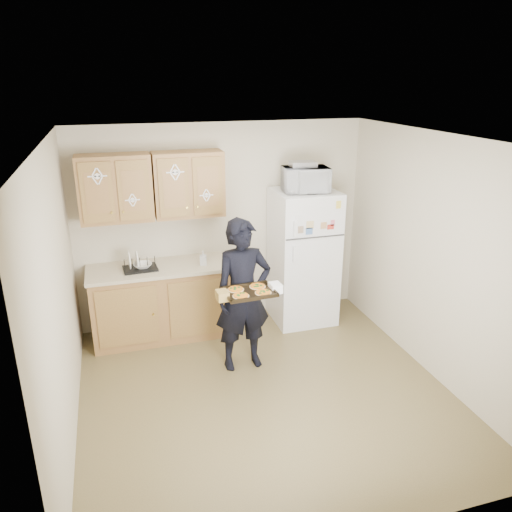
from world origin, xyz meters
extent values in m
plane|color=brown|center=(0.00, 0.00, 0.00)|extent=(3.60, 3.60, 0.00)
plane|color=silver|center=(0.00, 0.00, 2.50)|extent=(3.60, 3.60, 0.00)
cube|color=beige|center=(0.00, 1.80, 1.25)|extent=(3.60, 0.04, 2.50)
cube|color=beige|center=(0.00, -1.80, 1.25)|extent=(3.60, 0.04, 2.50)
cube|color=beige|center=(-1.80, 0.00, 1.25)|extent=(0.04, 3.60, 2.50)
cube|color=beige|center=(1.80, 0.00, 1.25)|extent=(0.04, 3.60, 2.50)
cube|color=white|center=(0.95, 1.43, 0.85)|extent=(0.75, 0.70, 1.70)
cube|color=olive|center=(-0.85, 1.48, 0.43)|extent=(1.60, 0.60, 0.86)
cube|color=#BAAA8F|center=(-0.85, 1.48, 0.88)|extent=(1.64, 0.64, 0.04)
cube|color=olive|center=(-1.25, 1.61, 1.83)|extent=(0.80, 0.33, 0.75)
cube|color=olive|center=(-0.43, 1.61, 1.83)|extent=(0.80, 0.33, 0.75)
cube|color=#C38F45|center=(1.47, 1.67, 0.16)|extent=(0.20, 0.07, 0.32)
imported|color=black|center=(-0.07, 0.56, 0.83)|extent=(0.63, 0.43, 1.66)
cube|color=black|center=(-0.09, 0.26, 1.00)|extent=(0.51, 0.39, 0.04)
cylinder|color=orange|center=(-0.20, 0.17, 1.01)|extent=(0.16, 0.16, 0.02)
cylinder|color=orange|center=(0.03, 0.18, 1.01)|extent=(0.16, 0.16, 0.02)
cylinder|color=orange|center=(-0.21, 0.33, 1.01)|extent=(0.16, 0.16, 0.02)
cylinder|color=orange|center=(0.02, 0.35, 1.01)|extent=(0.16, 0.16, 0.02)
imported|color=white|center=(0.93, 1.38, 1.85)|extent=(0.57, 0.41, 0.29)
cube|color=silver|center=(0.90, 1.41, 2.03)|extent=(0.32, 0.24, 0.06)
cube|color=black|center=(-1.06, 1.45, 0.98)|extent=(0.40, 0.31, 0.15)
imported|color=white|center=(-1.03, 1.45, 0.94)|extent=(0.21, 0.21, 0.05)
imported|color=white|center=(-0.33, 1.39, 0.98)|extent=(0.09, 0.09, 0.17)
camera|label=1|loc=(-1.30, -4.06, 3.01)|focal=35.00mm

